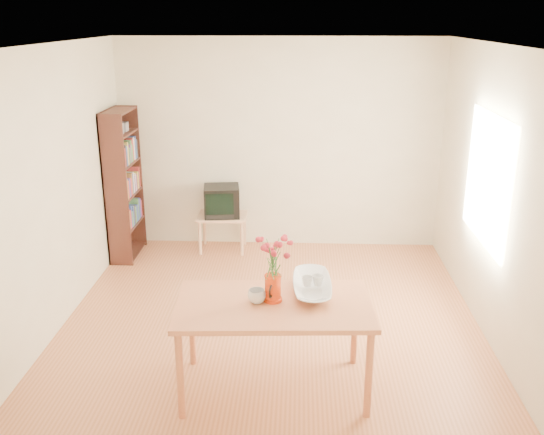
{
  "coord_description": "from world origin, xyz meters",
  "views": [
    {
      "loc": [
        0.25,
        -5.17,
        2.84
      ],
      "look_at": [
        0.0,
        0.3,
        1.0
      ],
      "focal_mm": 40.0,
      "sensor_mm": 36.0,
      "label": 1
    }
  ],
  "objects_px": {
    "bowl": "(313,265)",
    "pitcher": "(273,289)",
    "table": "(274,312)",
    "mug": "(257,296)",
    "television": "(222,200)"
  },
  "relations": [
    {
      "from": "television",
      "to": "table",
      "type": "bearing_deg",
      "value": -82.85
    },
    {
      "from": "pitcher",
      "to": "bowl",
      "type": "relative_size",
      "value": 0.48
    },
    {
      "from": "pitcher",
      "to": "mug",
      "type": "bearing_deg",
      "value": -152.48
    },
    {
      "from": "mug",
      "to": "television",
      "type": "height_order",
      "value": "mug"
    },
    {
      "from": "mug",
      "to": "television",
      "type": "distance_m",
      "value": 3.06
    },
    {
      "from": "pitcher",
      "to": "mug",
      "type": "distance_m",
      "value": 0.13
    },
    {
      "from": "mug",
      "to": "bowl",
      "type": "bearing_deg",
      "value": -165.0
    },
    {
      "from": "television",
      "to": "bowl",
      "type": "bearing_deg",
      "value": -76.12
    },
    {
      "from": "mug",
      "to": "television",
      "type": "xyz_separation_m",
      "value": [
        -0.64,
        2.99,
        -0.15
      ]
    },
    {
      "from": "bowl",
      "to": "television",
      "type": "distance_m",
      "value": 2.96
    },
    {
      "from": "bowl",
      "to": "pitcher",
      "type": "bearing_deg",
      "value": -146.45
    },
    {
      "from": "mug",
      "to": "bowl",
      "type": "height_order",
      "value": "bowl"
    },
    {
      "from": "bowl",
      "to": "table",
      "type": "bearing_deg",
      "value": -140.07
    },
    {
      "from": "table",
      "to": "mug",
      "type": "distance_m",
      "value": 0.18
    },
    {
      "from": "table",
      "to": "bowl",
      "type": "distance_m",
      "value": 0.48
    }
  ]
}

